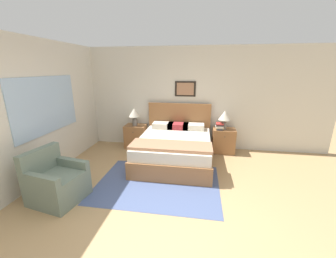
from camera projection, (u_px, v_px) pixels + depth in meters
name	position (u px, v px, depth m)	size (l,w,h in m)	color
ground_plane	(158.00, 239.00, 2.59)	(16.00, 16.00, 0.00)	tan
wall_back	(183.00, 99.00, 5.36)	(7.33, 0.09, 2.60)	beige
wall_left	(52.00, 108.00, 4.15)	(0.08, 5.69, 2.60)	beige
area_rug_main	(158.00, 183.00, 3.83)	(2.23, 1.66, 0.01)	#47567F
bed	(175.00, 148.00, 4.68)	(1.62, 1.94, 1.20)	#936038
armchair	(56.00, 183.00, 3.30)	(0.84, 0.81, 0.84)	slate
nightstand_near_window	(136.00, 136.00, 5.56)	(0.55, 0.45, 0.61)	#936038
nightstand_by_door	(223.00, 141.00, 5.21)	(0.55, 0.45, 0.61)	#936038
table_lamp_near_window	(134.00, 114.00, 5.36)	(0.30, 0.30, 0.47)	slate
table_lamp_by_door	(225.00, 117.00, 5.02)	(0.30, 0.30, 0.47)	slate
book_thick_bottom	(219.00, 129.00, 5.10)	(0.16, 0.28, 0.03)	#232328
book_hardcover_middle	(220.00, 128.00, 5.09)	(0.20, 0.22, 0.03)	beige
book_novel_upper	(220.00, 126.00, 5.08)	(0.23, 0.24, 0.04)	silver
book_slim_near_top	(220.00, 125.00, 5.07)	(0.19, 0.23, 0.03)	#232328
book_paperback_top	(220.00, 124.00, 5.06)	(0.18, 0.22, 0.02)	#B7332D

